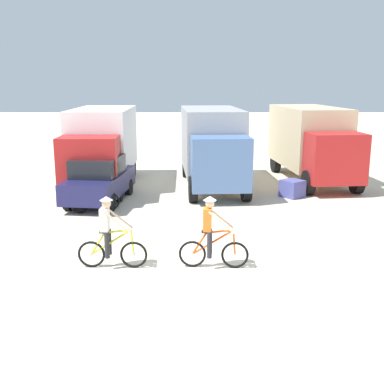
{
  "coord_description": "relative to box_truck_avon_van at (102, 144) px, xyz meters",
  "views": [
    {
      "loc": [
        -0.22,
        -10.9,
        4.52
      ],
      "look_at": [
        -0.24,
        3.75,
        1.1
      ],
      "focal_mm": 44.68,
      "sensor_mm": 36.0,
      "label": 1
    }
  ],
  "objects": [
    {
      "name": "box_truck_grey_hauler",
      "position": [
        4.78,
        -0.05,
        0.0
      ],
      "size": [
        2.8,
        6.89,
        3.35
      ],
      "color": "#9E9EA3",
      "rests_on": "ground"
    },
    {
      "name": "bicycle_spare",
      "position": [
        0.5,
        -4.29,
        -1.48
      ],
      "size": [
        1.66,
        0.71,
        0.97
      ],
      "color": "black",
      "rests_on": "ground"
    },
    {
      "name": "box_truck_avon_van",
      "position": [
        0.0,
        0.0,
        0.0
      ],
      "size": [
        2.48,
        6.79,
        3.35
      ],
      "color": "white",
      "rests_on": "ground"
    },
    {
      "name": "supply_crate",
      "position": [
        7.89,
        -2.03,
        -1.53
      ],
      "size": [
        1.07,
        1.07,
        0.69
      ],
      "primitive_type": "cube",
      "rotation": [
        0.0,
        0.0,
        2.22
      ],
      "color": "#4C5199",
      "rests_on": "ground"
    },
    {
      "name": "sedan_parked",
      "position": [
        0.39,
        -2.85,
        -0.99
      ],
      "size": [
        2.24,
        4.38,
        1.76
      ],
      "color": "#1E1E4C",
      "rests_on": "ground"
    },
    {
      "name": "cyclist_cowboy_hat",
      "position": [
        4.38,
        -9.4,
        -1.03
      ],
      "size": [
        1.73,
        0.52,
        1.82
      ],
      "color": "black",
      "rests_on": "ground"
    },
    {
      "name": "box_truck_tan_camper",
      "position": [
        9.37,
        1.21,
        0.0
      ],
      "size": [
        2.99,
        6.94,
        3.35
      ],
      "color": "#CCB78E",
      "rests_on": "ground"
    },
    {
      "name": "cyclist_orange_shirt",
      "position": [
        1.88,
        -9.4,
        -1.03
      ],
      "size": [
        1.73,
        0.52,
        1.82
      ],
      "color": "black",
      "rests_on": "ground"
    },
    {
      "name": "ground_plane",
      "position": [
        4.12,
        -9.62,
        -1.87
      ],
      "size": [
        120.0,
        120.0,
        0.0
      ],
      "primitive_type": "plane",
      "color": "beige"
    }
  ]
}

